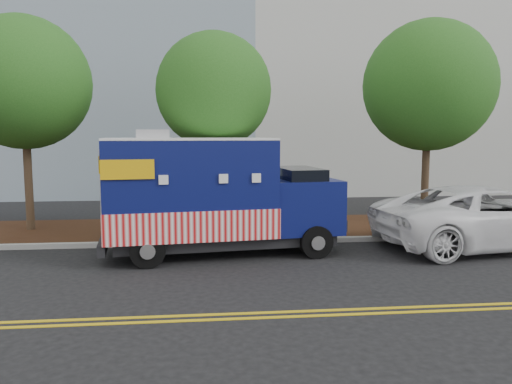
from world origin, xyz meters
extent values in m
plane|color=black|center=(0.00, 0.00, 0.00)|extent=(120.00, 120.00, 0.00)
cube|color=#9E9E99|center=(0.00, 1.40, 0.07)|extent=(120.00, 0.18, 0.15)
cube|color=black|center=(0.00, 3.50, 0.07)|extent=(120.00, 4.00, 0.15)
cube|color=gold|center=(0.00, -4.45, 0.01)|extent=(120.00, 0.10, 0.01)
cube|color=gold|center=(0.00, -4.70, 0.01)|extent=(120.00, 0.10, 0.01)
cylinder|color=#38281C|center=(-6.37, 3.75, 1.93)|extent=(0.26, 0.26, 3.86)
sphere|color=#215919|center=(-6.37, 3.75, 4.93)|extent=(4.27, 4.27, 4.27)
cylinder|color=#38281C|center=(-0.29, 2.66, 1.87)|extent=(0.26, 0.26, 3.74)
sphere|color=#215919|center=(-0.29, 2.66, 4.65)|extent=(3.62, 3.62, 3.62)
cylinder|color=#38281C|center=(7.09, 3.43, 1.91)|extent=(0.26, 0.26, 3.82)
sphere|color=#215919|center=(7.09, 3.43, 4.94)|extent=(4.47, 4.47, 4.47)
cube|color=#473828|center=(-1.25, 1.90, 1.20)|extent=(0.06, 0.06, 2.40)
cube|color=black|center=(-0.09, 0.28, 0.44)|extent=(6.03, 2.66, 0.29)
cube|color=#0B114F|center=(-1.02, 0.17, 1.88)|extent=(4.63, 2.90, 2.50)
cube|color=#BC0C0F|center=(-1.02, 0.17, 0.99)|extent=(4.68, 2.97, 0.78)
cube|color=white|center=(-1.02, 0.17, 3.15)|extent=(4.63, 2.90, 0.06)
cube|color=#B7B7BA|center=(-1.95, 0.06, 3.28)|extent=(0.93, 0.93, 0.23)
cube|color=#0B114F|center=(2.08, 0.54, 1.30)|extent=(2.13, 2.45, 1.46)
cube|color=black|center=(2.03, 0.53, 2.00)|extent=(1.28, 2.14, 0.68)
cube|color=black|center=(3.04, 0.66, 0.81)|extent=(0.33, 2.08, 0.31)
cube|color=black|center=(-3.25, -0.10, 0.47)|extent=(0.47, 2.35, 0.29)
cube|color=#B7B7BA|center=(-3.22, -0.10, 1.93)|extent=(0.27, 1.87, 1.98)
cube|color=#B7B7BA|center=(-0.86, 1.44, 1.93)|extent=(1.87, 0.27, 1.15)
cube|color=#E7AD0C|center=(-2.43, -1.25, 2.45)|extent=(1.24, 0.17, 0.47)
cube|color=#E7AD0C|center=(-2.72, 1.21, 2.45)|extent=(1.24, 0.17, 0.47)
cylinder|color=black|center=(2.31, -0.50, 0.44)|extent=(0.90, 0.39, 0.88)
cylinder|color=black|center=(2.06, 1.61, 0.44)|extent=(0.90, 0.39, 0.88)
cylinder|color=black|center=(-2.03, -1.03, 0.44)|extent=(0.90, 0.39, 0.88)
cylinder|color=black|center=(-2.29, 1.09, 0.44)|extent=(0.90, 0.39, 0.88)
imported|color=white|center=(7.49, 0.17, 0.90)|extent=(6.81, 3.75, 1.81)
camera|label=1|loc=(-0.64, -13.25, 3.27)|focal=35.00mm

